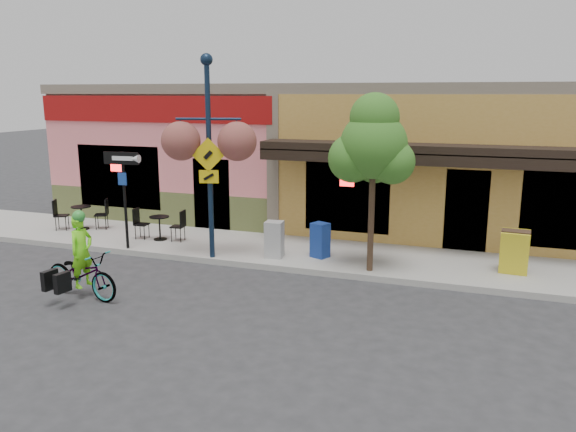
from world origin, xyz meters
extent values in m
plane|color=#2D2D30|center=(0.00, 0.00, 0.00)|extent=(90.00, 90.00, 0.00)
cube|color=#9E9B93|center=(0.00, 2.00, 0.07)|extent=(24.00, 3.00, 0.15)
cube|color=#A8A59E|center=(0.00, 0.55, 0.07)|extent=(24.00, 0.12, 0.15)
imported|color=maroon|center=(-3.11, -2.47, 0.51)|extent=(2.00, 0.94, 1.01)
imported|color=#78FF1A|center=(-3.06, -2.47, 0.76)|extent=(0.44, 0.60, 1.53)
camera|label=1|loc=(4.67, -11.69, 4.24)|focal=35.00mm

